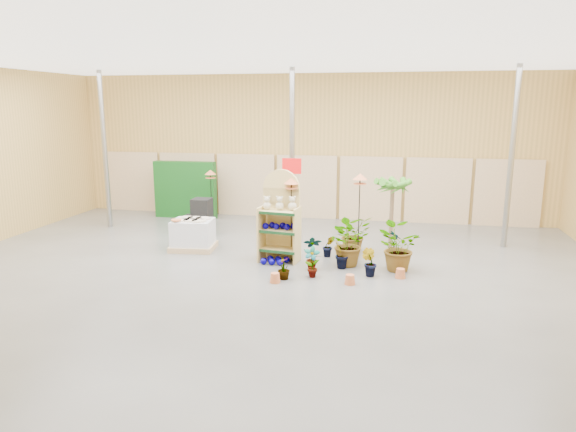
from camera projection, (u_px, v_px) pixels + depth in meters
name	position (u px, v px, depth m)	size (l,w,h in m)	color
room	(269.00, 167.00, 11.20)	(15.20, 12.10, 4.70)	#51514F
display_shelf	(281.00, 219.00, 11.80)	(0.95, 0.67, 2.11)	tan
teddy_bears	(281.00, 204.00, 11.62)	(0.77, 0.20, 0.32)	beige
gazing_balls_shelf	(280.00, 226.00, 11.71)	(0.77, 0.26, 0.15)	#05007D
gazing_balls_floor	(275.00, 260.00, 11.66)	(0.63, 0.39, 0.15)	#05007D
pallet_stack	(193.00, 234.00, 12.77)	(1.14, 0.99, 0.79)	tan
charcoal_planters	(199.00, 219.00, 14.34)	(0.80, 0.50, 1.00)	black
trellis_stock	(185.00, 190.00, 16.33)	(2.00, 0.30, 1.80)	#0F4713
offer_sign	(292.00, 183.00, 13.30)	(0.50, 0.08, 2.20)	gray
bird_table_front	(291.00, 184.00, 11.60)	(0.34, 0.34, 1.93)	black
bird_table_right	(360.00, 180.00, 11.73)	(0.34, 0.34, 2.01)	black
bird_table_back	(210.00, 174.00, 15.27)	(0.34, 0.34, 1.66)	black
palm	(393.00, 185.00, 12.64)	(0.70, 0.70, 1.87)	brown
potted_plant_0	(312.00, 253.00, 11.16)	(0.41, 0.27, 0.77)	#38801F
potted_plant_1	(341.00, 255.00, 11.24)	(0.36, 0.29, 0.65)	#38801F
potted_plant_2	(346.00, 244.00, 11.45)	(0.91, 0.79, 1.01)	#38801F
potted_plant_4	(394.00, 243.00, 12.26)	(0.33, 0.22, 0.62)	#38801F
potted_plant_5	(329.00, 246.00, 12.16)	(0.29, 0.23, 0.52)	#38801F
potted_plant_6	(353.00, 234.00, 12.48)	(0.82, 0.71, 0.91)	#38801F
potted_plant_7	(284.00, 268.00, 10.59)	(0.26, 0.26, 0.46)	#38801F
potted_plant_8	(312.00, 262.00, 10.68)	(0.35, 0.24, 0.66)	#38801F
potted_plant_9	(369.00, 262.00, 10.77)	(0.32, 0.26, 0.59)	#38801F
potted_plant_10	(396.00, 248.00, 11.08)	(0.94, 0.81, 1.04)	#38801F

